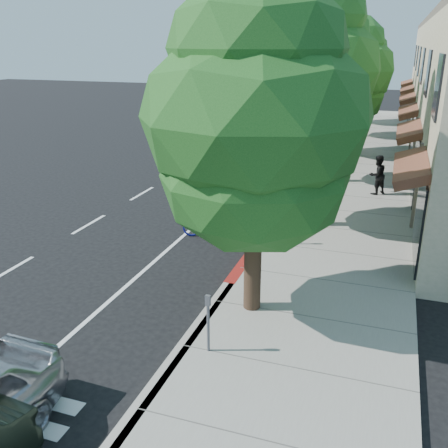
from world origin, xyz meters
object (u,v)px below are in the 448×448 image
at_px(street_tree_3, 346,72).
at_px(street_tree_0, 256,122).
at_px(bicycle, 208,224).
at_px(white_pickup, 322,128).
at_px(street_tree_2, 332,73).
at_px(pedestrian, 377,175).
at_px(street_tree_1, 308,74).
at_px(cyclist, 247,210).
at_px(street_tree_4, 356,67).
at_px(dark_suv_far, 310,126).
at_px(dark_sedan, 303,151).
at_px(street_tree_5, 363,68).
at_px(silver_suv, 273,188).

bearing_deg(street_tree_3, street_tree_0, -90.00).
relative_size(street_tree_0, bicycle, 4.41).
xyz_separation_m(street_tree_0, white_pickup, (-1.68, 22.57, -3.70)).
bearing_deg(street_tree_2, street_tree_0, -90.00).
bearing_deg(street_tree_3, street_tree_2, -90.00).
bearing_deg(pedestrian, street_tree_1, 19.15).
xyz_separation_m(cyclist, white_pickup, (-0.08, 17.57, 0.00)).
relative_size(street_tree_4, dark_suv_far, 1.69).
relative_size(street_tree_1, white_pickup, 1.48).
bearing_deg(cyclist, pedestrian, -32.10).
xyz_separation_m(dark_sedan, white_pickup, (-0.15, 7.70, -0.05)).
relative_size(street_tree_4, white_pickup, 1.32).
xyz_separation_m(street_tree_3, dark_sedan, (-1.53, -3.13, -3.69)).
height_order(street_tree_3, white_pickup, street_tree_3).
bearing_deg(dark_sedan, bicycle, -91.76).
height_order(cyclist, white_pickup, white_pickup).
relative_size(street_tree_0, dark_suv_far, 1.73).
relative_size(street_tree_1, dark_sedan, 1.58).
bearing_deg(dark_suv_far, bicycle, -94.44).
bearing_deg(pedestrian, street_tree_5, -127.87).
height_order(street_tree_0, bicycle, street_tree_0).
bearing_deg(street_tree_3, silver_suv, -97.86).
relative_size(silver_suv, pedestrian, 3.66).
bearing_deg(white_pickup, pedestrian, -63.92).
xyz_separation_m(bicycle, white_pickup, (1.02, 18.31, 0.36)).
bearing_deg(street_tree_5, silver_suv, -93.62).
relative_size(street_tree_5, cyclist, 4.32).
relative_size(street_tree_1, bicycle, 4.84).
distance_m(street_tree_1, dark_sedan, 9.97).
relative_size(street_tree_4, silver_suv, 1.23).
height_order(silver_suv, white_pickup, silver_suv).
xyz_separation_m(street_tree_1, bicycle, (-2.70, -1.74, -4.69)).
height_order(street_tree_1, street_tree_4, street_tree_1).
bearing_deg(street_tree_0, pedestrian, 77.87).
bearing_deg(white_pickup, dark_sedan, -81.21).
relative_size(street_tree_3, cyclist, 4.71).
bearing_deg(silver_suv, dark_suv_far, 98.95).
relative_size(street_tree_5, pedestrian, 4.28).
distance_m(street_tree_5, cyclist, 25.28).
bearing_deg(silver_suv, street_tree_0, -75.41).
height_order(cyclist, bicycle, cyclist).
height_order(street_tree_3, dark_sedan, street_tree_3).
distance_m(silver_suv, pedestrian, 4.62).
bearing_deg(bicycle, street_tree_3, -24.69).
relative_size(dark_sedan, dark_suv_far, 1.20).
xyz_separation_m(street_tree_4, bicycle, (-2.70, -19.74, -4.08)).
height_order(street_tree_0, cyclist, street_tree_0).
height_order(street_tree_4, silver_suv, street_tree_4).
relative_size(street_tree_3, bicycle, 4.47).
distance_m(bicycle, white_pickup, 18.34).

